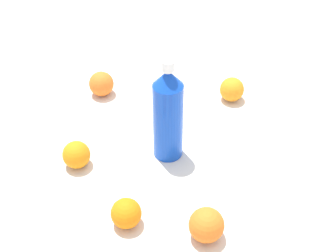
{
  "coord_description": "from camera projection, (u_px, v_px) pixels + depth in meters",
  "views": [
    {
      "loc": [
        -0.82,
        -0.07,
        0.76
      ],
      "look_at": [
        0.01,
        0.03,
        0.08
      ],
      "focal_mm": 52.19,
      "sensor_mm": 36.0,
      "label": 1
    }
  ],
  "objects": [
    {
      "name": "ground_plane",
      "position": [
        182.0,
        155.0,
        1.12
      ],
      "size": [
        2.4,
        2.4,
        0.0
      ],
      "primitive_type": "plane",
      "color": "silver"
    },
    {
      "name": "water_bottle",
      "position": [
        168.0,
        114.0,
        1.06
      ],
      "size": [
        0.07,
        0.07,
        0.25
      ],
      "rotation": [
        0.0,
        0.0,
        4.42
      ],
      "color": "blue",
      "rests_on": "ground_plane"
    },
    {
      "name": "orange_0",
      "position": [
        101.0,
        84.0,
        1.29
      ],
      "size": [
        0.07,
        0.07,
        0.07
      ],
      "primitive_type": "sphere",
      "color": "orange",
      "rests_on": "ground_plane"
    },
    {
      "name": "orange_1",
      "position": [
        126.0,
        213.0,
        0.95
      ],
      "size": [
        0.06,
        0.06,
        0.06
      ],
      "primitive_type": "sphere",
      "color": "orange",
      "rests_on": "ground_plane"
    },
    {
      "name": "orange_2",
      "position": [
        76.0,
        155.0,
        1.08
      ],
      "size": [
        0.06,
        0.06,
        0.06
      ],
      "primitive_type": "sphere",
      "color": "orange",
      "rests_on": "ground_plane"
    },
    {
      "name": "orange_3",
      "position": [
        206.0,
        225.0,
        0.92
      ],
      "size": [
        0.07,
        0.07,
        0.07
      ],
      "primitive_type": "sphere",
      "color": "orange",
      "rests_on": "ground_plane"
    },
    {
      "name": "orange_4",
      "position": [
        232.0,
        89.0,
        1.27
      ],
      "size": [
        0.06,
        0.06,
        0.06
      ],
      "primitive_type": "sphere",
      "color": "orange",
      "rests_on": "ground_plane"
    },
    {
      "name": "folded_napkin",
      "position": [
        314.0,
        107.0,
        1.26
      ],
      "size": [
        0.17,
        0.19,
        0.01
      ],
      "primitive_type": "cube",
      "rotation": [
        0.0,
        0.0,
        -0.24
      ],
      "color": "white",
      "rests_on": "ground_plane"
    }
  ]
}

